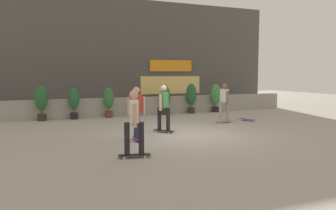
{
  "coord_description": "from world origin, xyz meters",
  "views": [
    {
      "loc": [
        -4.97,
        -10.4,
        2.1
      ],
      "look_at": [
        0.0,
        1.5,
        0.9
      ],
      "focal_mm": 35.85,
      "sensor_mm": 36.0,
      "label": 1
    }
  ],
  "objects": [
    {
      "name": "skater_far_right",
      "position": [
        -2.56,
        -2.43,
        0.94
      ],
      "size": [
        0.82,
        0.55,
        1.7
      ],
      "color": "black",
      "rests_on": "ground"
    },
    {
      "name": "building_backdrop",
      "position": [
        0.01,
        10.0,
        3.25
      ],
      "size": [
        20.0,
        2.08,
        6.5
      ],
      "color": "#4C4947",
      "rests_on": "ground"
    },
    {
      "name": "skateboard_near_camera",
      "position": [
        4.05,
        2.0,
        0.06
      ],
      "size": [
        0.38,
        0.82,
        0.08
      ],
      "color": "#72338C",
      "rests_on": "ground"
    },
    {
      "name": "potted_plant_1",
      "position": [
        -3.04,
        5.55,
        0.85
      ],
      "size": [
        0.49,
        0.49,
        1.46
      ],
      "color": "black",
      "rests_on": "ground"
    },
    {
      "name": "skater_by_wall_left",
      "position": [
        -1.84,
        -0.32,
        0.94
      ],
      "size": [
        0.55,
        0.82,
        1.7
      ],
      "color": "#72338C",
      "rests_on": "ground"
    },
    {
      "name": "planter_wall",
      "position": [
        0.0,
        6.0,
        0.45
      ],
      "size": [
        18.0,
        0.4,
        0.9
      ],
      "primitive_type": "cube",
      "color": "gray",
      "rests_on": "ground"
    },
    {
      "name": "potted_plant_4",
      "position": [
        1.55,
        5.55,
        0.86
      ],
      "size": [
        0.5,
        0.5,
        1.48
      ],
      "color": "#2D2823",
      "rests_on": "ground"
    },
    {
      "name": "skater_foreground",
      "position": [
        2.78,
        1.89,
        0.94
      ],
      "size": [
        0.81,
        0.56,
        1.7
      ],
      "color": "#BF8C26",
      "rests_on": "ground"
    },
    {
      "name": "potted_plant_2",
      "position": [
        -1.41,
        5.55,
        0.83
      ],
      "size": [
        0.49,
        0.49,
        1.45
      ],
      "color": "brown",
      "rests_on": "ground"
    },
    {
      "name": "skater_far_left",
      "position": [
        -0.51,
        0.67,
        0.94
      ],
      "size": [
        0.65,
        0.75,
        1.7
      ],
      "color": "black",
      "rests_on": "ground"
    },
    {
      "name": "potted_plant_6",
      "position": [
        4.53,
        5.55,
        0.91
      ],
      "size": [
        0.54,
        0.54,
        1.55
      ],
      "color": "black",
      "rests_on": "ground"
    },
    {
      "name": "ground_plane",
      "position": [
        0.0,
        0.0,
        0.0
      ],
      "size": [
        48.0,
        48.0,
        0.0
      ],
      "primitive_type": "plane",
      "color": "#A8A093"
    },
    {
      "name": "potted_plant_0",
      "position": [
        -4.44,
        5.55,
        0.93
      ],
      "size": [
        0.55,
        0.55,
        1.58
      ],
      "color": "#2D2823",
      "rests_on": "ground"
    },
    {
      "name": "potted_plant_3",
      "position": [
        -0.06,
        5.55,
        0.67
      ],
      "size": [
        0.39,
        0.39,
        1.24
      ],
      "color": "black",
      "rests_on": "ground"
    },
    {
      "name": "potted_plant_5",
      "position": [
        3.04,
        5.55,
        0.93
      ],
      "size": [
        0.56,
        0.56,
        1.59
      ],
      "color": "#2D2823",
      "rests_on": "ground"
    }
  ]
}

